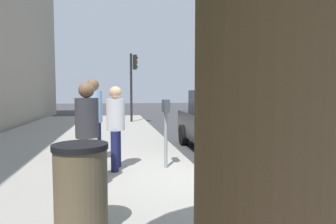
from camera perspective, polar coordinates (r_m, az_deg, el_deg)
The scene contains 9 objects.
ground_plane at distance 5.94m, azimuth 6.29°, elevation -12.75°, with size 80.00×80.00×0.00m, color #38383A.
sidewalk_slab at distance 5.84m, azimuth -23.96°, elevation -12.61°, with size 28.00×6.00×0.15m, color gray.
parking_meter at distance 5.82m, azimuth -0.44°, elevation -1.37°, with size 0.36×0.12×1.41m.
pedestrian_at_meter at distance 5.80m, azimuth -10.44°, elevation -1.86°, with size 0.51×0.37×1.68m.
pedestrian_bystander at distance 4.83m, azimuth -15.92°, elevation -2.71°, with size 0.47×0.37×1.72m.
parking_officer at distance 6.62m, azimuth -14.77°, elevation -0.01°, with size 0.52×0.41×1.86m.
parked_sedan_near at distance 8.02m, azimuth 11.55°, elevation -1.93°, with size 4.45×2.06×1.77m.
traffic_signal at distance 15.26m, azimuth -7.03°, elevation 7.19°, with size 0.24×0.44×3.60m.
trash_bin at distance 3.30m, azimuth -17.04°, elevation -14.74°, with size 0.59×0.59×1.01m.
Camera 1 is at (-5.45, 1.66, 1.71)m, focal length 30.39 mm.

